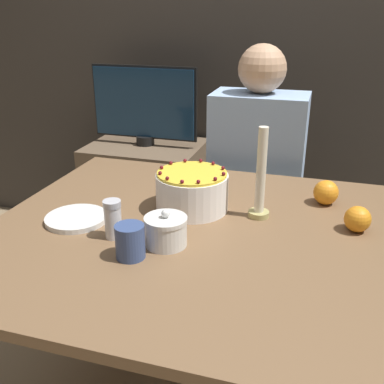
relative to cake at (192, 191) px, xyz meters
name	(u,v)px	position (x,y,z in m)	size (l,w,h in m)	color
wall_behind	(269,23)	(0.05, 1.26, 0.47)	(8.00, 0.05, 2.60)	#38332D
dining_table	(193,264)	(0.05, -0.14, -0.18)	(1.23, 1.08, 0.77)	brown
cake	(192,191)	(0.00, 0.00, 0.00)	(0.23, 0.23, 0.14)	white
sugar_bowl	(166,231)	(0.00, -0.25, -0.02)	(0.12, 0.12, 0.11)	silver
sugar_shaker	(113,219)	(-0.16, -0.25, -0.01)	(0.05, 0.05, 0.11)	white
plate_stack	(76,218)	(-0.32, -0.19, -0.06)	(0.19, 0.19, 0.02)	silver
candle	(261,181)	(0.22, 0.01, 0.05)	(0.07, 0.07, 0.29)	tan
cup	(130,241)	(-0.07, -0.34, -0.02)	(0.08, 0.08, 0.09)	#384C7F
orange_fruit_0	(326,192)	(0.41, 0.17, -0.02)	(0.08, 0.08, 0.08)	orange
orange_fruit_1	(358,219)	(0.51, -0.01, -0.02)	(0.08, 0.08, 0.08)	orange
person_man_blue_shirt	(254,204)	(0.12, 0.60, -0.29)	(0.40, 0.34, 1.25)	#2D2D38
side_cabinet	(148,199)	(-0.57, 0.97, -0.50)	(0.62, 0.48, 0.66)	brown
tv_monitor	(144,105)	(-0.57, 0.98, 0.06)	(0.59, 0.10, 0.43)	black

